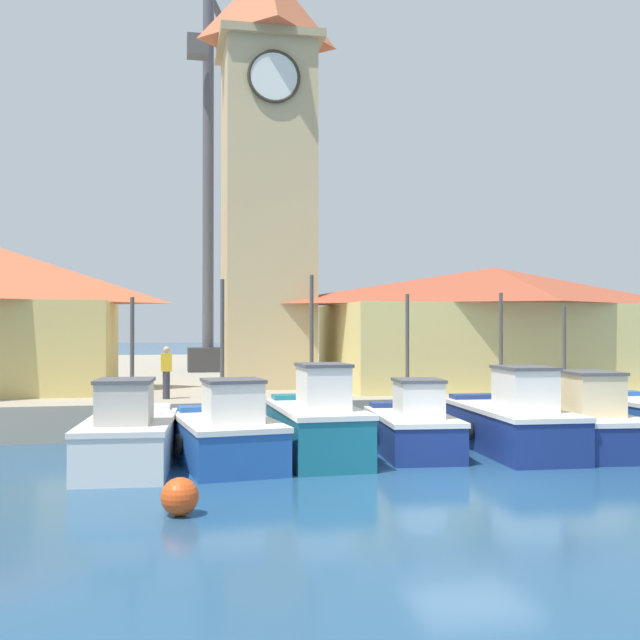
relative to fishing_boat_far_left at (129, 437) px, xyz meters
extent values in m
plane|color=navy|center=(7.03, -3.26, -0.73)|extent=(300.00, 300.00, 0.00)
cube|color=#9E937F|center=(7.03, 24.15, -0.20)|extent=(120.00, 40.00, 1.05)
cube|color=silver|center=(0.01, 0.06, -0.22)|extent=(2.21, 4.64, 1.02)
cube|color=silver|center=(0.15, 2.07, 0.41)|extent=(1.66, 0.71, 0.24)
cube|color=silver|center=(0.01, 0.06, 0.34)|extent=(2.28, 4.70, 0.12)
cube|color=#B2ADA3|center=(-0.05, -0.73, 0.85)|extent=(1.24, 1.43, 0.90)
cube|color=#4C4C51|center=(-0.05, -0.73, 1.35)|extent=(1.32, 1.52, 0.08)
cylinder|color=#4C4742|center=(0.05, 0.63, 1.83)|extent=(0.10, 0.10, 2.86)
torus|color=black|center=(-1.01, 0.36, -0.22)|extent=(0.16, 0.53, 0.52)
cube|color=#2356A8|center=(2.26, 0.03, -0.24)|extent=(2.54, 4.33, 0.98)
cube|color=#2356A8|center=(2.03, 1.82, 0.37)|extent=(1.79, 0.81, 0.24)
cube|color=silver|center=(2.26, 0.03, 0.30)|extent=(2.61, 4.39, 0.12)
cube|color=silver|center=(2.35, -0.68, 0.81)|extent=(1.37, 1.38, 0.91)
cube|color=#4C4C51|center=(2.35, -0.68, 1.31)|extent=(1.46, 1.46, 0.08)
cylinder|color=#4C4742|center=(2.19, 0.54, 2.03)|extent=(0.10, 0.10, 3.35)
torus|color=black|center=(1.14, 0.10, -0.24)|extent=(0.19, 0.53, 0.52)
cube|color=#196B7F|center=(4.50, 0.35, -0.13)|extent=(1.91, 4.39, 1.19)
cube|color=#196B7F|center=(4.44, 2.27, 0.58)|extent=(1.54, 0.64, 0.24)
cube|color=silver|center=(4.50, 0.35, 0.51)|extent=(1.97, 4.46, 0.12)
cube|color=silver|center=(4.52, -0.41, 1.08)|extent=(1.11, 1.33, 1.02)
cube|color=#4C4C51|center=(4.52, -0.41, 1.63)|extent=(1.19, 1.42, 0.08)
cylinder|color=#4C4742|center=(4.48, 0.89, 2.22)|extent=(0.10, 0.10, 3.30)
torus|color=black|center=(3.52, 0.54, -0.13)|extent=(0.13, 0.52, 0.52)
cube|color=navy|center=(7.09, 0.67, -0.27)|extent=(2.12, 4.17, 0.90)
cube|color=navy|center=(7.24, 2.42, 0.30)|extent=(1.55, 0.73, 0.24)
cube|color=silver|center=(7.09, 0.67, 0.23)|extent=(2.18, 4.23, 0.12)
cube|color=silver|center=(7.03, -0.03, 0.73)|extent=(1.16, 1.30, 0.88)
cube|color=#4C4C51|center=(7.03, -0.03, 1.20)|extent=(1.25, 1.38, 0.08)
cylinder|color=#4C4742|center=(7.13, 1.17, 1.85)|extent=(0.10, 0.10, 3.13)
torus|color=black|center=(6.15, 0.95, -0.27)|extent=(0.17, 0.53, 0.52)
cube|color=navy|center=(9.73, 0.44, -0.20)|extent=(2.20, 5.26, 1.05)
cube|color=navy|center=(9.86, 2.77, 0.45)|extent=(1.67, 0.69, 0.24)
cube|color=silver|center=(9.73, 0.44, 0.38)|extent=(2.27, 5.32, 0.12)
cube|color=silver|center=(9.69, -0.46, 0.96)|extent=(1.24, 1.61, 1.04)
cube|color=#4C4C51|center=(9.69, -0.46, 1.51)|extent=(1.32, 1.69, 0.08)
cylinder|color=#4C4742|center=(9.77, 1.08, 1.96)|extent=(0.10, 0.10, 3.04)
torus|color=black|center=(8.71, 0.75, -0.20)|extent=(0.15, 0.53, 0.52)
cube|color=navy|center=(11.59, 0.43, -0.27)|extent=(2.43, 5.33, 0.91)
cube|color=navy|center=(11.81, 2.76, 0.30)|extent=(1.71, 0.75, 0.24)
cube|color=silver|center=(11.59, 0.43, 0.23)|extent=(2.50, 5.40, 0.12)
cube|color=beige|center=(11.50, -0.47, 0.81)|extent=(1.31, 1.65, 1.04)
cube|color=#4C4C51|center=(11.50, -0.47, 1.37)|extent=(1.40, 1.74, 0.08)
cylinder|color=#4C4742|center=(11.65, 1.08, 1.70)|extent=(0.10, 0.10, 2.82)
torus|color=black|center=(10.56, 0.79, -0.27)|extent=(0.17, 0.53, 0.52)
cube|color=#2356A8|center=(14.49, 2.93, 0.44)|extent=(1.49, 0.61, 0.24)
torus|color=black|center=(13.54, 1.09, -0.20)|extent=(0.12, 0.52, 0.52)
cube|color=tan|center=(4.53, 9.86, 6.59)|extent=(3.24, 3.24, 12.54)
cube|color=tan|center=(4.53, 9.86, 13.01)|extent=(3.74, 3.74, 0.30)
pyramid|color=#C1603D|center=(4.53, 9.86, 14.65)|extent=(3.74, 3.74, 2.97)
cylinder|color=white|center=(4.53, 8.18, 11.37)|extent=(1.78, 0.12, 1.78)
torus|color=#332D23|center=(4.53, 8.14, 11.37)|extent=(1.90, 0.12, 1.90)
cube|color=#E5D17A|center=(13.06, 8.61, 1.85)|extent=(12.28, 6.67, 3.05)
pyramid|color=#A3472D|center=(13.06, 8.61, 4.09)|extent=(12.68, 7.07, 1.43)
cube|color=#353539|center=(2.88, 20.15, 0.92)|extent=(2.00, 2.00, 1.20)
cylinder|color=#4C4C51|center=(2.88, 20.15, 10.30)|extent=(0.56, 0.56, 17.55)
cylinder|color=#4C4C51|center=(4.40, 23.01, 17.96)|extent=(3.42, 6.03, 3.36)
cube|color=#4C4C4C|center=(2.29, 19.03, 16.27)|extent=(1.00, 1.00, 1.00)
sphere|color=#E54C19|center=(1.09, -4.68, -0.40)|extent=(0.66, 0.66, 0.66)
cylinder|color=#33333D|center=(0.85, 5.72, 0.75)|extent=(0.22, 0.22, 0.85)
cube|color=gold|center=(0.85, 5.72, 1.45)|extent=(0.34, 0.22, 0.56)
sphere|color=tan|center=(0.85, 5.72, 1.84)|extent=(0.20, 0.20, 0.20)
camera|label=1|loc=(0.87, -17.84, 2.53)|focal=42.00mm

